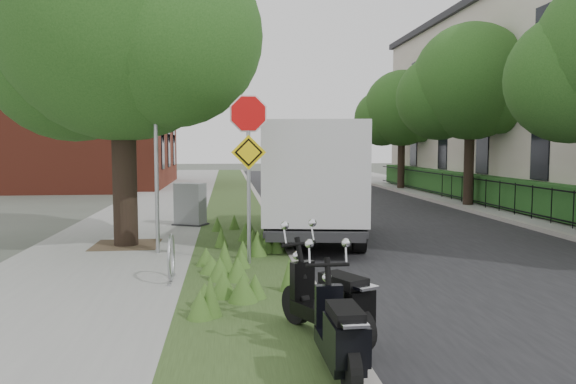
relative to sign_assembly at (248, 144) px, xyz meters
name	(u,v)px	position (x,y,z in m)	size (l,w,h in m)	color
ground	(329,275)	(1.40, -0.58, -2.33)	(120.00, 120.00, 0.00)	#4C5147
sidewalk_near	(156,210)	(-2.85, 9.42, -2.27)	(3.50, 60.00, 0.12)	gray
verge	(236,209)	(-0.10, 9.42, -2.27)	(2.00, 60.00, 0.12)	#31461E
kerb_near	(264,209)	(0.90, 9.42, -2.26)	(0.20, 60.00, 0.13)	#9E9991
road	(361,209)	(4.40, 9.42, -2.32)	(7.00, 60.00, 0.01)	black
kerb_far	(455,206)	(7.90, 9.42, -2.26)	(0.20, 60.00, 0.13)	#9E9991
footpath_far	(499,206)	(9.60, 9.42, -2.27)	(3.20, 60.00, 0.12)	gray
street_tree_main	(118,27)	(-2.68, 2.28, 2.48)	(6.21, 5.54, 7.66)	black
bare_post	(156,154)	(-1.80, 1.22, -0.21)	(0.08, 0.08, 4.00)	#A5A8AD
bike_hoop	(171,258)	(-1.30, -1.18, -1.83)	(0.06, 0.78, 0.77)	#A5A8AD
sign_assembly	(248,144)	(0.00, 0.00, 0.00)	(0.94, 0.08, 3.22)	#A5A8AD
fence_far	(473,190)	(8.60, 9.42, -1.66)	(0.04, 24.00, 1.00)	black
hedge_far	(491,189)	(9.30, 9.42, -1.66)	(1.00, 24.00, 1.10)	#1E491A
brick_building	(83,110)	(-8.10, 21.42, 1.88)	(9.40, 10.40, 8.30)	maroon
far_tree_b	(469,88)	(8.34, 9.46, 2.04)	(4.83, 4.31, 6.56)	black
far_tree_c	(401,112)	(8.34, 17.46, 1.63)	(4.37, 3.89, 5.93)	black
scooter_near	(335,308)	(0.78, -4.23, -1.83)	(0.89, 1.49, 0.77)	black
scooter_far	(341,342)	(0.65, -5.25, -1.85)	(0.33, 1.54, 0.73)	black
box_truck	(315,176)	(1.70, 2.94, -0.76)	(2.84, 5.54, 2.40)	#262628
utility_cabinet	(190,205)	(-1.40, 5.19, -1.66)	(1.02, 0.88, 1.14)	#262628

